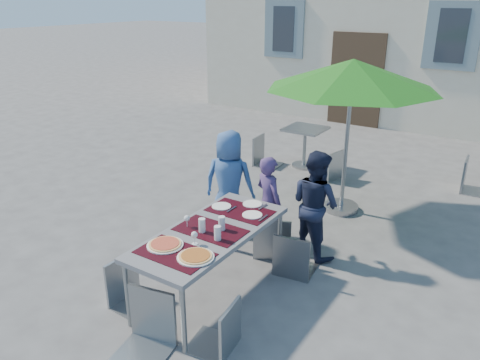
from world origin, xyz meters
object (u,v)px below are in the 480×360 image
Objects in this scene: pizza_near_right at (196,256)px; chair_5 at (143,289)px; chair_0 at (214,207)px; chair_2 at (295,230)px; pizza_near_left at (165,244)px; child_0 at (229,182)px; child_2 at (315,204)px; bg_chair_l_1 at (475,156)px; patio_umbrella at (352,76)px; child_1 at (269,202)px; chair_3 at (126,256)px; cafe_table_0 at (305,140)px; dining_table at (210,235)px; chair_1 at (274,212)px; chair_4 at (220,300)px; bg_chair_r_0 at (332,147)px; bg_chair_l_0 at (264,133)px.

chair_5 reaches higher than pizza_near_right.
chair_2 reaches higher than chair_0.
child_0 reaches higher than pizza_near_left.
child_2 is 3.48m from bg_chair_l_1.
patio_umbrella is 2.30× the size of bg_chair_l_1.
child_1 is 1.12× the size of chair_5.
chair_3 is at bearing 95.98° from child_1.
dining_table is at bearing -77.19° from cafe_table_0.
chair_0 is 0.88× the size of chair_2.
patio_umbrella reaches higher than pizza_near_left.
cafe_table_0 is at bearing 95.49° from chair_0.
chair_1 is 1.73m from chair_4.
chair_5 is (-0.19, -0.49, -0.14)m from pizza_near_right.
cafe_table_0 is at bearing 107.56° from chair_4.
chair_5 is at bearing -108.10° from bg_chair_l_1.
cafe_table_0 is 0.74m from bg_chair_r_0.
chair_2 is at bearing 166.40° from child_1.
bg_chair_r_0 is at bearing 91.57° from pizza_near_left.
bg_chair_r_0 reaches higher than chair_4.
chair_5 is at bearing -95.30° from patio_umbrella.
pizza_near_right is 0.84m from chair_3.
child_1 is at bearing 91.24° from chair_5.
chair_2 reaches higher than chair_3.
bg_chair_r_0 is at bearing 96.51° from pizza_near_right.
chair_1 is at bearing 91.78° from pizza_near_right.
child_0 is at bearing 160.64° from chair_1.
bg_chair_r_0 is at bearing -61.24° from child_1.
pizza_near_left is 1.02× the size of pizza_near_right.
child_1 is 3.09m from cafe_table_0.
dining_table is at bearing -97.63° from patio_umbrella.
pizza_near_left is at bearing -88.43° from bg_chair_r_0.
dining_table is 0.88m from chair_4.
child_0 is 0.66m from child_1.
patio_umbrella is 2.70m from bg_chair_l_0.
bg_chair_l_0 is at bearing -86.75° from child_0.
chair_0 is at bearing 77.75° from child_0.
pizza_near_right is at bearing -83.49° from bg_chair_r_0.
child_0 is (-0.89, 1.83, -0.07)m from pizza_near_right.
chair_4 is (0.04, -2.01, -0.14)m from child_2.
chair_1 is (-0.38, -0.33, -0.07)m from child_2.
chair_5 is at bearing 114.36° from child_1.
bg_chair_l_1 is (3.49, 0.70, 0.01)m from bg_chair_l_0.
chair_0 is at bearing -84.51° from cafe_table_0.
dining_table is 0.78× the size of patio_umbrella.
pizza_near_left is 0.34× the size of bg_chair_l_0.
dining_table is 0.56m from pizza_near_right.
bg_chair_r_0 is (0.66, -0.32, 0.06)m from cafe_table_0.
patio_umbrella is (-0.20, 1.94, 1.41)m from chair_2.
chair_5 is at bearing -71.10° from bg_chair_l_0.
bg_chair_l_0 reaches higher than dining_table.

